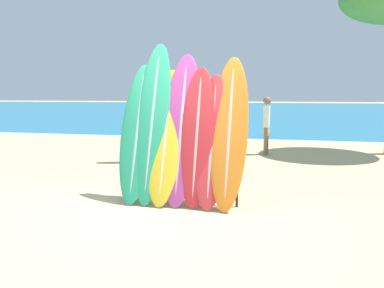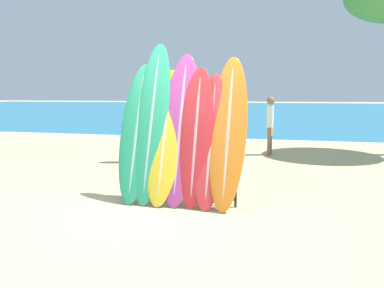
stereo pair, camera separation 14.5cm
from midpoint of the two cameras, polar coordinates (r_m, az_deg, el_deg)
ground_plane at (r=5.47m, az=-5.30°, el=-10.18°), size 160.00×160.00×0.00m
ocean_water at (r=42.99m, az=11.96°, el=5.23°), size 120.00×60.00×0.01m
surfboard_rack at (r=5.73m, az=-1.25°, el=-4.81°), size 1.78×0.04×0.80m
surfboard_slot_0 at (r=5.93m, az=-7.67°, el=1.85°), size 0.55×0.87×2.16m
surfboard_slot_1 at (r=5.88m, az=-5.41°, el=3.50°), size 0.54×0.98×2.50m
surfboard_slot_2 at (r=5.77m, az=-3.43°, el=1.29°), size 0.56×0.89×2.07m
surfboard_slot_3 at (r=5.73m, az=-1.06°, el=2.47°), size 0.59×0.87×2.31m
surfboard_slot_4 at (r=5.62m, az=1.35°, el=1.31°), size 0.52×0.77×2.10m
surfboard_slot_5 at (r=5.59m, az=3.60°, el=0.68°), size 0.52×0.84×1.99m
surfboard_slot_6 at (r=5.59m, az=6.30°, el=2.05°), size 0.55×1.04×2.26m
person_near_water at (r=9.22m, az=-8.22°, el=2.94°), size 0.29×0.28×1.70m
person_mid_beach at (r=11.16m, az=1.85°, el=3.64°), size 0.28×0.23×1.64m
person_far_left at (r=10.49m, az=12.21°, el=3.09°), size 0.21×0.27×1.60m
person_far_right at (r=8.79m, az=7.51°, el=3.15°), size 0.30×0.31×1.82m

